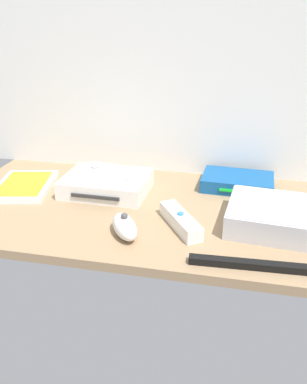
{
  "coord_description": "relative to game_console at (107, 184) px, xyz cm",
  "views": [
    {
      "loc": [
        16.98,
        -80.18,
        40.88
      ],
      "look_at": [
        0.0,
        0.0,
        4.0
      ],
      "focal_mm": 36.4,
      "sensor_mm": 36.0,
      "label": 1
    }
  ],
  "objects": [
    {
      "name": "remote_nunchuk",
      "position": [
        10.47,
        -20.08,
        -0.16
      ],
      "size": [
        9.02,
        10.82,
        5.1
      ],
      "rotation": [
        0.0,
        0.0,
        0.56
      ],
      "color": "white",
      "rests_on": "ground_plane"
    },
    {
      "name": "game_case",
      "position": [
        -21.74,
        -2.44,
        -1.44
      ],
      "size": [
        17.25,
        21.41,
        1.56
      ],
      "rotation": [
        0.0,
        0.0,
        0.21
      ],
      "color": "white",
      "rests_on": "ground_plane"
    },
    {
      "name": "remote_wand",
      "position": [
        21.08,
        -14.33,
        -0.69
      ],
      "size": [
        11.02,
        14.4,
        3.4
      ],
      "rotation": [
        0.0,
        0.0,
        0.57
      ],
      "color": "white",
      "rests_on": "ground_plane"
    },
    {
      "name": "network_router",
      "position": [
        32.6,
        9.37,
        -0.5
      ],
      "size": [
        18.67,
        13.14,
        3.4
      ],
      "rotation": [
        0.0,
        0.0,
        -0.06
      ],
      "color": "#145193",
      "rests_on": "ground_plane"
    },
    {
      "name": "mini_computer",
      "position": [
        39.36,
        -10.19,
        0.44
      ],
      "size": [
        18.58,
        18.58,
        5.3
      ],
      "rotation": [
        0.0,
        0.0,
        -0.1
      ],
      "color": "silver",
      "rests_on": "ground_plane"
    },
    {
      "name": "sensor_bar",
      "position": [
        36.5,
        -26.45,
        -1.5
      ],
      "size": [
        24.06,
        2.86,
        1.4
      ],
      "primitive_type": "cube",
      "rotation": [
        0.0,
        0.0,
        0.04
      ],
      "color": "black",
      "rests_on": "ground_plane"
    },
    {
      "name": "ground_plane",
      "position": [
        13.58,
        -6.42,
        -3.2
      ],
      "size": [
        100.0,
        48.0,
        2.0
      ],
      "primitive_type": "cube",
      "color": "#9E7F5B",
      "rests_on": "ground"
    },
    {
      "name": "remote_classic_pad",
      "position": [
        1.23,
        -0.67,
        3.21
      ],
      "size": [
        15.39,
        9.95,
        2.4
      ],
      "rotation": [
        0.0,
        0.0,
        -0.14
      ],
      "color": "white",
      "rests_on": "game_console"
    },
    {
      "name": "back_wall",
      "position": [
        13.58,
        18.18,
        29.8
      ],
      "size": [
        110.0,
        1.2,
        64.0
      ],
      "primitive_type": "cube",
      "color": "white",
      "rests_on": "ground"
    },
    {
      "name": "game_console",
      "position": [
        0.0,
        0.0,
        0.0
      ],
      "size": [
        21.33,
        16.84,
        4.4
      ],
      "rotation": [
        0.0,
        0.0,
        -0.02
      ],
      "color": "white",
      "rests_on": "ground_plane"
    }
  ]
}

